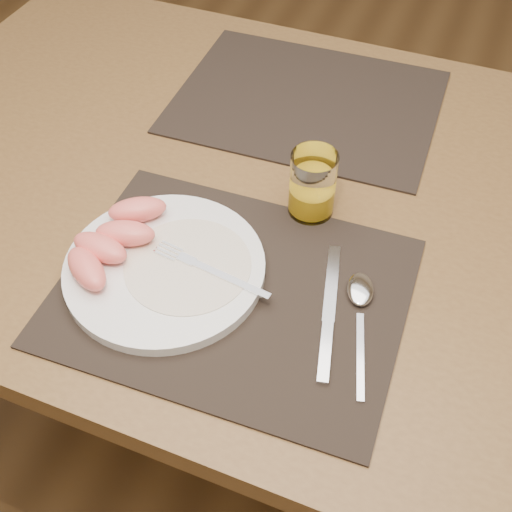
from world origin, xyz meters
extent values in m
plane|color=brown|center=(0.00, 0.00, 0.00)|extent=(5.00, 5.00, 0.00)
cube|color=brown|center=(0.00, 0.00, 0.73)|extent=(1.40, 0.90, 0.04)
cylinder|color=brown|center=(-0.62, 0.37, 0.35)|extent=(0.06, 0.06, 0.71)
cube|color=black|center=(0.02, -0.22, 0.75)|extent=(0.46, 0.37, 0.00)
cube|color=black|center=(-0.03, 0.22, 0.75)|extent=(0.46, 0.37, 0.00)
cylinder|color=white|center=(-0.08, -0.22, 0.76)|extent=(0.27, 0.27, 0.02)
cylinder|color=white|center=(-0.05, -0.21, 0.77)|extent=(0.17, 0.17, 0.00)
cube|color=silver|center=(0.01, -0.22, 0.77)|extent=(0.12, 0.03, 0.00)
cube|color=silver|center=(-0.05, -0.21, 0.77)|extent=(0.03, 0.02, 0.00)
cube|color=silver|center=(-0.08, -0.20, 0.77)|extent=(0.04, 0.03, 0.00)
cube|color=silver|center=(0.14, -0.16, 0.76)|extent=(0.05, 0.13, 0.00)
cube|color=silver|center=(0.16, -0.27, 0.76)|extent=(0.03, 0.09, 0.01)
cube|color=silver|center=(0.20, -0.26, 0.76)|extent=(0.04, 0.12, 0.00)
ellipsoid|color=silver|center=(0.17, -0.16, 0.76)|extent=(0.05, 0.06, 0.01)
cylinder|color=white|center=(0.06, -0.04, 0.80)|extent=(0.07, 0.07, 0.10)
cylinder|color=yellow|center=(0.06, -0.04, 0.78)|extent=(0.06, 0.06, 0.04)
ellipsoid|color=#F57364|center=(-0.16, -0.28, 0.79)|extent=(0.09, 0.08, 0.03)
ellipsoid|color=#F57364|center=(-0.16, -0.24, 0.79)|extent=(0.09, 0.05, 0.03)
ellipsoid|color=#F57364|center=(-0.15, -0.21, 0.79)|extent=(0.09, 0.06, 0.03)
ellipsoid|color=#F57364|center=(-0.15, -0.16, 0.79)|extent=(0.09, 0.08, 0.03)
camera|label=1|loc=(0.24, -0.70, 1.42)|focal=45.00mm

